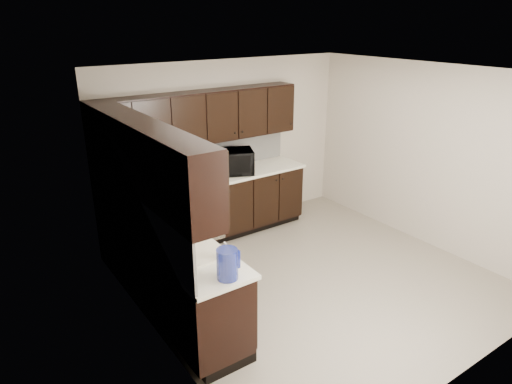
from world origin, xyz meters
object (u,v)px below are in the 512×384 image
at_px(microwave, 231,162).
at_px(storage_bin, 171,223).
at_px(toaster_oven, 174,176).
at_px(blue_pitcher, 227,264).
at_px(sink, 187,254).

bearing_deg(microwave, storage_bin, -115.84).
distance_m(toaster_oven, blue_pitcher, 2.52).
bearing_deg(sink, toaster_oven, 68.06).
height_order(storage_bin, blue_pitcher, blue_pitcher).
height_order(sink, toaster_oven, sink).
distance_m(microwave, storage_bin, 1.96).
bearing_deg(blue_pitcher, microwave, 49.27).
distance_m(toaster_oven, storage_bin, 1.45).
distance_m(microwave, toaster_oven, 0.86).
xyz_separation_m(sink, blue_pitcher, (0.05, -0.69, 0.20)).
height_order(sink, blue_pitcher, blue_pitcher).
bearing_deg(toaster_oven, sink, -92.36).
bearing_deg(sink, microwave, 47.35).
height_order(microwave, toaster_oven, microwave).
bearing_deg(toaster_oven, storage_bin, -97.17).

